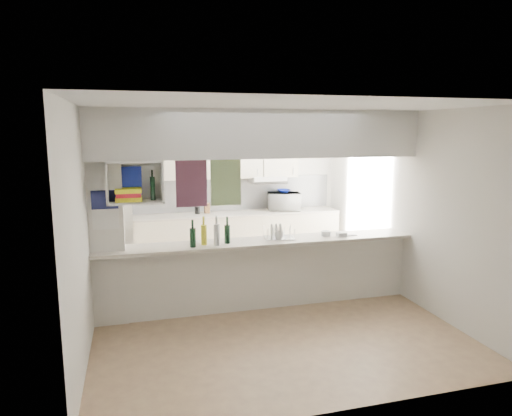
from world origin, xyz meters
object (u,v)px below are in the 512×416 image
object	(u,v)px
dish_rack	(279,232)
microwave	(284,201)
bowl	(283,191)
wine_bottles	(210,235)

from	to	relation	value
dish_rack	microwave	bearing A→B (deg)	76.87
microwave	bowl	size ratio (longest dim) A/B	2.45
dish_rack	wine_bottles	bearing A→B (deg)	-165.26
microwave	bowl	distance (m)	0.19
microwave	bowl	bearing A→B (deg)	-73.65
bowl	dish_rack	world-z (taller)	bowl
wine_bottles	microwave	bearing A→B (deg)	52.01
microwave	wine_bottles	bearing A→B (deg)	63.33
bowl	dish_rack	distance (m)	2.28
microwave	wine_bottles	size ratio (longest dim) A/B	1.09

